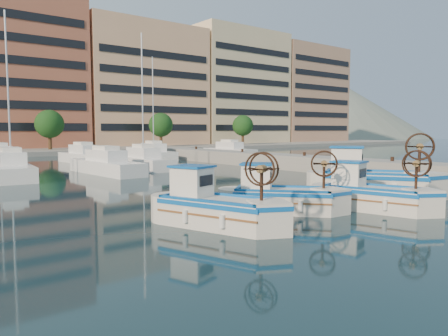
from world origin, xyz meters
TOP-DOWN VIEW (x-y plane):
  - ground at (0.00, 0.00)m, footprint 300.00×300.00m
  - quay at (13.00, 8.00)m, footprint 3.00×60.00m
  - waterfront at (9.23, 65.04)m, footprint 180.00×40.00m
  - hill_east at (140.00, 110.00)m, footprint 160.00×160.00m
  - yacht_marina at (-3.40, 27.67)m, footprint 41.09×23.28m
  - fishing_boat_a at (-5.79, 1.44)m, footprint 2.95×4.40m
  - fishing_boat_b at (-2.12, 1.93)m, footprint 3.80×4.01m
  - fishing_boat_c at (1.22, -0.08)m, footprint 2.63×4.25m
  - fishing_boat_d at (4.56, 2.11)m, footprint 4.44×5.25m

SIDE VIEW (x-z plane):
  - ground at x=0.00m, z-range 0.00..0.00m
  - hill_east at x=140.00m, z-range -25.00..25.00m
  - yacht_marina at x=-3.40m, z-range -5.22..6.28m
  - quay at x=13.00m, z-range 0.00..1.20m
  - fishing_boat_b at x=-2.12m, z-range -0.57..1.97m
  - fishing_boat_c at x=1.22m, z-range -0.58..2.00m
  - fishing_boat_a at x=-5.79m, z-range -0.60..2.06m
  - fishing_boat_d at x=4.56m, z-range -0.72..2.49m
  - waterfront at x=9.23m, z-range -1.70..23.90m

